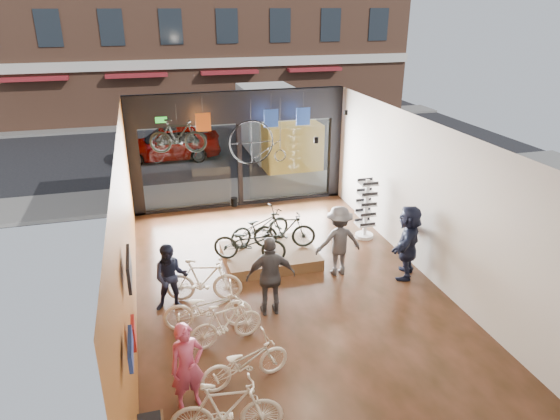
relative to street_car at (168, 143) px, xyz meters
name	(u,v)px	position (x,y,z in m)	size (l,w,h in m)	color
ground_plane	(292,296)	(1.98, -12.00, -0.77)	(7.00, 12.00, 0.04)	black
ceiling	(293,135)	(1.98, -12.00, 3.07)	(7.00, 12.00, 0.04)	black
wall_left	(125,240)	(-1.54, -12.00, 1.15)	(0.04, 12.00, 3.80)	#8E5B20
wall_right	(435,205)	(5.50, -12.00, 1.15)	(0.04, 12.00, 3.80)	beige
storefront	(239,150)	(1.98, -6.00, 1.15)	(7.00, 0.26, 3.80)	black
exit_sign	(161,120)	(-0.42, -6.12, 2.30)	(0.35, 0.06, 0.18)	#198C26
street_road	(205,140)	(1.98, 3.00, -0.76)	(30.00, 18.00, 0.02)	black
sidewalk_near	(234,190)	(1.98, -4.80, -0.69)	(30.00, 2.40, 0.12)	slate
sidewalk_far	(196,122)	(1.98, 7.00, -0.69)	(30.00, 2.00, 0.12)	slate
street_car	(168,143)	(0.00, 0.00, 0.00)	(1.77, 4.41, 1.50)	gray
box_truck	(278,126)	(4.68, -1.00, 0.65)	(2.38, 7.13, 2.81)	silver
floor_bike_1	(227,410)	(-0.17, -15.67, -0.22)	(0.50, 1.76, 1.06)	beige
floor_bike_2	(245,362)	(0.35, -14.53, -0.31)	(0.58, 1.66, 0.87)	beige
floor_bike_3	(226,323)	(0.21, -13.33, -0.29)	(0.44, 1.54, 0.93)	beige
floor_bike_4	(208,308)	(-0.05, -12.73, -0.27)	(0.64, 1.83, 0.96)	beige
floor_bike_5	(203,280)	(0.00, -11.66, -0.23)	(0.49, 1.75, 1.05)	beige
display_platform	(270,256)	(1.92, -10.21, -0.60)	(2.40, 1.80, 0.30)	#532F1E
display_bike_left	(250,243)	(1.30, -10.58, 0.03)	(0.64, 1.85, 0.97)	black
display_bike_mid	(285,230)	(2.34, -10.12, 0.04)	(0.46, 1.64, 0.99)	black
display_bike_right	(260,227)	(1.78, -9.69, 0.03)	(0.63, 1.81, 0.95)	black
customer_0	(187,366)	(-0.67, -14.83, 0.05)	(0.58, 0.38, 1.60)	#CC4C72
customer_1	(171,278)	(-0.72, -11.80, 0.04)	(0.76, 0.60, 1.57)	#161C33
customer_2	(271,276)	(1.34, -12.54, 0.16)	(1.07, 0.44, 1.82)	#3F3F44
customer_3	(339,241)	(3.40, -11.29, 0.15)	(1.16, 0.67, 1.79)	#3F3F44
customer_5	(408,242)	(4.98, -11.86, 0.19)	(1.74, 0.56, 1.88)	#161C33
sunglasses_rack	(366,209)	(4.93, -9.54, 0.14)	(0.52, 0.43, 1.77)	white
wall_merch	(138,378)	(-1.40, -15.50, 0.55)	(0.40, 2.40, 2.60)	navy
penny_farthing	(261,144)	(2.32, -7.62, 1.75)	(1.66, 0.06, 1.32)	black
hung_bike	(178,136)	(-0.07, -7.80, 2.17)	(0.45, 1.58, 0.95)	black
jersey_left	(203,122)	(0.77, -6.80, 2.30)	(0.45, 0.03, 0.55)	#CC5919
jersey_mid	(271,118)	(2.86, -6.80, 2.30)	(0.45, 0.03, 0.55)	#1E3F99
jersey_right	(303,116)	(3.89, -6.80, 2.30)	(0.45, 0.03, 0.55)	#1E3F99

